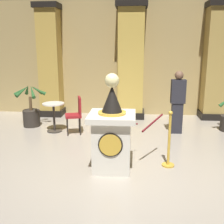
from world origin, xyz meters
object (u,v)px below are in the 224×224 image
Objects in this scene: stanchion_far at (109,133)px; stanchion_near at (169,147)px; bystander_guest at (178,101)px; cafe_table at (54,113)px; potted_palm_left at (31,112)px; pedestal_clock at (112,134)px; cafe_chair_red at (76,112)px.

stanchion_near is at bearing -34.27° from stanchion_far.
bystander_guest is 2.10× the size of cafe_table.
bystander_guest is (3.99, -0.30, 0.45)m from potted_palm_left.
pedestal_clock is at bearing -81.75° from stanchion_far.
stanchion_near is 0.89× the size of potted_palm_left.
stanchion_far is 1.93m from cafe_table.
pedestal_clock is 1.85× the size of cafe_chair_red.
potted_palm_left is at bearing 158.24° from cafe_chair_red.
cafe_table is 0.64m from cafe_chair_red.
potted_palm_left is (-3.55, 2.38, 0.02)m from stanchion_near.
bystander_guest is at bearing 56.79° from pedestal_clock.
bystander_guest reaches higher than stanchion_near.
pedestal_clock reaches higher than potted_palm_left.
pedestal_clock reaches higher than cafe_chair_red.
pedestal_clock is at bearing -123.21° from bystander_guest.
bystander_guest is 1.68× the size of cafe_chair_red.
cafe_chair_red is (1.40, -0.56, 0.17)m from potted_palm_left.
cafe_table is (0.78, -0.43, 0.09)m from potted_palm_left.
potted_palm_left is at bearing 151.08° from cafe_table.
stanchion_near reaches higher than stanchion_far.
potted_palm_left is 1.52m from cafe_chair_red.
stanchion_far is (-1.20, 0.82, -0.01)m from stanchion_near.
pedestal_clock reaches higher than bystander_guest.
pedestal_clock reaches higher than cafe_table.
stanchion_far reaches higher than cafe_table.
potted_palm_left is (-2.49, 2.58, -0.27)m from pedestal_clock.
potted_palm_left is 0.75× the size of bystander_guest.
stanchion_far is 1.37× the size of cafe_table.
cafe_table is at bearing 128.47° from pedestal_clock.
stanchion_far is 2.13m from bystander_guest.
cafe_table is 0.80× the size of cafe_chair_red.
stanchion_near is 0.67× the size of bystander_guest.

